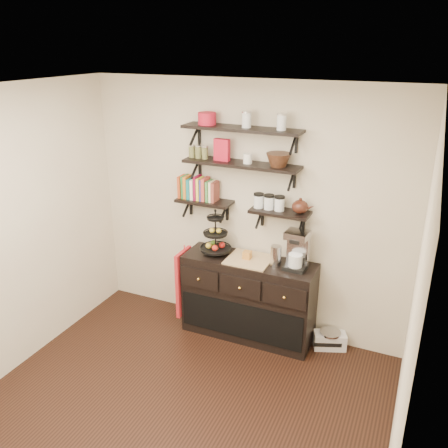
# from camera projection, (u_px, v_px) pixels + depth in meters

# --- Properties ---
(floor) EXTENTS (3.50, 3.50, 0.00)m
(floor) POSITION_uv_depth(u_px,v_px,m) (167.00, 424.00, 4.01)
(floor) COLOR black
(floor) RESTS_ON ground
(ceiling) EXTENTS (3.50, 3.50, 0.02)m
(ceiling) POSITION_uv_depth(u_px,v_px,m) (148.00, 96.00, 3.03)
(ceiling) COLOR white
(ceiling) RESTS_ON back_wall
(back_wall) EXTENTS (3.50, 0.02, 2.70)m
(back_wall) POSITION_uv_depth(u_px,v_px,m) (245.00, 211.00, 5.01)
(back_wall) COLOR beige
(back_wall) RESTS_ON ground
(right_wall) EXTENTS (0.02, 3.50, 2.70)m
(right_wall) POSITION_uv_depth(u_px,v_px,m) (408.00, 339.00, 2.86)
(right_wall) COLOR beige
(right_wall) RESTS_ON ground
(shelf_top) EXTENTS (1.20, 0.27, 0.23)m
(shelf_top) POSITION_uv_depth(u_px,v_px,m) (242.00, 129.00, 4.58)
(shelf_top) COLOR black
(shelf_top) RESTS_ON back_wall
(shelf_mid) EXTENTS (1.20, 0.27, 0.23)m
(shelf_mid) POSITION_uv_depth(u_px,v_px,m) (241.00, 164.00, 4.71)
(shelf_mid) COLOR black
(shelf_mid) RESTS_ON back_wall
(shelf_low_left) EXTENTS (0.60, 0.25, 0.23)m
(shelf_low_left) POSITION_uv_depth(u_px,v_px,m) (205.00, 202.00, 5.04)
(shelf_low_left) COLOR black
(shelf_low_left) RESTS_ON back_wall
(shelf_low_right) EXTENTS (0.60, 0.25, 0.23)m
(shelf_low_right) POSITION_uv_depth(u_px,v_px,m) (280.00, 213.00, 4.73)
(shelf_low_right) COLOR black
(shelf_low_right) RESTS_ON back_wall
(cookbooks) EXTENTS (0.43, 0.15, 0.26)m
(cookbooks) POSITION_uv_depth(u_px,v_px,m) (200.00, 189.00, 5.01)
(cookbooks) COLOR #A63E19
(cookbooks) RESTS_ON shelf_low_left
(glass_canisters) EXTENTS (0.32, 0.10, 0.13)m
(glass_canisters) POSITION_uv_depth(u_px,v_px,m) (269.00, 203.00, 4.74)
(glass_canisters) COLOR silver
(glass_canisters) RESTS_ON shelf_low_right
(sideboard) EXTENTS (1.40, 0.50, 0.92)m
(sideboard) POSITION_uv_depth(u_px,v_px,m) (248.00, 298.00, 5.08)
(sideboard) COLOR black
(sideboard) RESTS_ON floor
(fruit_stand) EXTENTS (0.33, 0.33, 0.48)m
(fruit_stand) POSITION_uv_depth(u_px,v_px,m) (216.00, 240.00, 5.01)
(fruit_stand) COLOR black
(fruit_stand) RESTS_ON sideboard
(candle) EXTENTS (0.08, 0.08, 0.08)m
(candle) POSITION_uv_depth(u_px,v_px,m) (247.00, 255.00, 4.91)
(candle) COLOR #B07128
(candle) RESTS_ON sideboard
(coffee_maker) EXTENTS (0.23, 0.22, 0.40)m
(coffee_maker) POSITION_uv_depth(u_px,v_px,m) (297.00, 250.00, 4.69)
(coffee_maker) COLOR black
(coffee_maker) RESTS_ON sideboard
(thermal_carafe) EXTENTS (0.11, 0.11, 0.22)m
(thermal_carafe) POSITION_uv_depth(u_px,v_px,m) (276.00, 256.00, 4.75)
(thermal_carafe) COLOR silver
(thermal_carafe) RESTS_ON sideboard
(apron) EXTENTS (0.04, 0.32, 0.75)m
(apron) POSITION_uv_depth(u_px,v_px,m) (184.00, 282.00, 5.24)
(apron) COLOR maroon
(apron) RESTS_ON sideboard
(radio) EXTENTS (0.37, 0.29, 0.20)m
(radio) POSITION_uv_depth(u_px,v_px,m) (330.00, 340.00, 4.97)
(radio) COLOR silver
(radio) RESTS_ON floor
(recipe_box) EXTENTS (0.16, 0.07, 0.22)m
(recipe_box) POSITION_uv_depth(u_px,v_px,m) (222.00, 150.00, 4.74)
(recipe_box) COLOR #B4142A
(recipe_box) RESTS_ON shelf_mid
(walnut_bowl) EXTENTS (0.24, 0.24, 0.13)m
(walnut_bowl) POSITION_uv_depth(u_px,v_px,m) (278.00, 160.00, 4.53)
(walnut_bowl) COLOR black
(walnut_bowl) RESTS_ON shelf_mid
(ramekins) EXTENTS (0.09, 0.09, 0.10)m
(ramekins) POSITION_uv_depth(u_px,v_px,m) (248.00, 159.00, 4.66)
(ramekins) COLOR white
(ramekins) RESTS_ON shelf_mid
(teapot) EXTENTS (0.23, 0.18, 0.16)m
(teapot) POSITION_uv_depth(u_px,v_px,m) (300.00, 206.00, 4.61)
(teapot) COLOR #391911
(teapot) RESTS_ON shelf_low_right
(red_pot) EXTENTS (0.18, 0.18, 0.12)m
(red_pot) POSITION_uv_depth(u_px,v_px,m) (207.00, 118.00, 4.69)
(red_pot) COLOR #B4142A
(red_pot) RESTS_ON shelf_top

